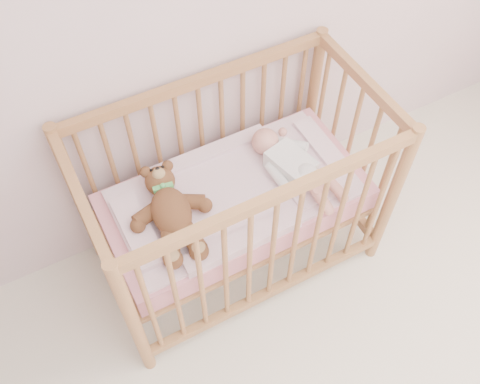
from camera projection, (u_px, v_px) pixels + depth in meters
crib at (235, 199)px, 2.53m from camera, size 1.36×0.76×1.00m
mattress at (235, 201)px, 2.54m from camera, size 1.22×0.62×0.13m
blanket at (235, 192)px, 2.48m from camera, size 1.10×0.58×0.06m
baby at (291, 162)px, 2.49m from camera, size 0.42×0.64×0.14m
teddy_bear at (171, 212)px, 2.31m from camera, size 0.45×0.59×0.15m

